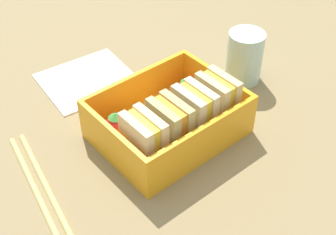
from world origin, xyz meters
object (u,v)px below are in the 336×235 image
at_px(carrot_stick_far_left, 142,116).
at_px(strawberry_left, 116,126).
at_px(strawberry_far_left, 186,90).
at_px(carrot_stick_left, 169,106).
at_px(sandwich_center, 170,125).
at_px(folded_napkin, 88,79).
at_px(sandwich_center_left, 194,112).
at_px(sandwich_left, 217,99).
at_px(chopstick_pair, 44,193).
at_px(drinking_glass, 245,57).
at_px(sandwich_center_right, 144,140).

height_order(carrot_stick_far_left, strawberry_left, strawberry_left).
height_order(strawberry_far_left, carrot_stick_left, strawberry_far_left).
height_order(sandwich_center, folded_napkin, sandwich_center).
bearing_deg(sandwich_center_left, folded_napkin, -79.43).
bearing_deg(sandwich_center, sandwich_left, 180.00).
bearing_deg(carrot_stick_far_left, strawberry_far_left, 178.83).
relative_size(sandwich_center_left, strawberry_left, 1.74).
distance_m(carrot_stick_far_left, chopstick_pair, 0.15).
relative_size(strawberry_far_left, carrot_stick_left, 0.78).
bearing_deg(sandwich_left, chopstick_pair, -9.52).
bearing_deg(sandwich_center_left, strawberry_far_left, -123.97).
xyz_separation_m(carrot_stick_left, chopstick_pair, (0.19, 0.01, -0.02)).
bearing_deg(sandwich_center_left, drinking_glass, -161.30).
xyz_separation_m(chopstick_pair, folded_napkin, (-0.15, -0.15, -0.00)).
relative_size(sandwich_center, drinking_glass, 0.84).
bearing_deg(sandwich_center_left, sandwich_left, 180.00).
height_order(sandwich_left, folded_napkin, sandwich_left).
distance_m(sandwich_left, chopstick_pair, 0.23).
relative_size(strawberry_far_left, carrot_stick_far_left, 0.63).
distance_m(sandwich_center_right, folded_napkin, 0.19).
height_order(strawberry_left, folded_napkin, strawberry_left).
height_order(sandwich_center, sandwich_center_right, same).
bearing_deg(sandwich_left, sandwich_center, 0.00).
bearing_deg(drinking_glass, sandwich_center, 14.90).
height_order(carrot_stick_left, strawberry_left, strawberry_left).
bearing_deg(folded_napkin, carrot_stick_far_left, 89.08).
xyz_separation_m(sandwich_center_left, sandwich_center_right, (0.08, 0.00, 0.00)).
bearing_deg(strawberry_far_left, carrot_stick_left, 6.03).
bearing_deg(chopstick_pair, strawberry_left, -172.33).
relative_size(sandwich_center, strawberry_far_left, 1.86).
relative_size(carrot_stick_left, strawberry_left, 1.20).
bearing_deg(sandwich_center, carrot_stick_left, -128.78).
relative_size(carrot_stick_far_left, drinking_glass, 0.71).
xyz_separation_m(sandwich_left, sandwich_center_left, (0.04, 0.00, 0.00)).
bearing_deg(sandwich_center_right, carrot_stick_far_left, -125.35).
height_order(sandwich_center_left, folded_napkin, sandwich_center_left).
xyz_separation_m(sandwich_left, sandwich_center, (0.08, 0.00, 0.00)).
bearing_deg(sandwich_center_left, strawberry_left, -34.39).
bearing_deg(strawberry_far_left, chopstick_pair, 3.95).
bearing_deg(chopstick_pair, folded_napkin, -135.62).
distance_m(strawberry_left, drinking_glass, 0.21).
distance_m(chopstick_pair, drinking_glass, 0.33).
bearing_deg(sandwich_left, sandwich_center_right, 0.00).
bearing_deg(strawberry_far_left, sandwich_left, 92.22).
bearing_deg(sandwich_left, sandwich_center_left, 0.00).
distance_m(sandwich_center, drinking_glass, 0.18).
distance_m(sandwich_center_right, chopstick_pair, 0.12).
xyz_separation_m(sandwich_left, strawberry_far_left, (0.00, -0.05, -0.02)).
bearing_deg(sandwich_center, sandwich_center_right, 0.00).
distance_m(sandwich_center_left, sandwich_center_right, 0.08).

